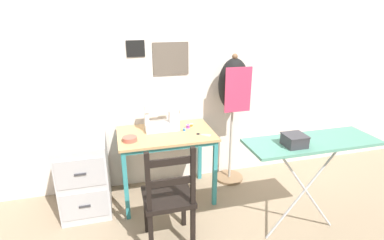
% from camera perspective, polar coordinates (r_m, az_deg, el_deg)
% --- Properties ---
extents(ground_plane, '(14.00, 14.00, 0.00)m').
position_cam_1_polar(ground_plane, '(3.09, -3.51, -17.28)').
color(ground_plane, gray).
extents(wall_back, '(10.00, 0.07, 2.55)m').
position_cam_1_polar(wall_back, '(3.19, -6.51, 9.08)').
color(wall_back, silver).
rests_on(wall_back, ground_plane).
extents(sewing_table, '(0.95, 0.61, 0.74)m').
position_cam_1_polar(sewing_table, '(3.01, -4.90, -4.23)').
color(sewing_table, tan).
rests_on(sewing_table, ground_plane).
extents(sewing_machine, '(0.35, 0.18, 0.31)m').
position_cam_1_polar(sewing_machine, '(3.03, -5.46, 0.58)').
color(sewing_machine, white).
rests_on(sewing_machine, sewing_table).
extents(fabric_bowl, '(0.13, 0.13, 0.04)m').
position_cam_1_polar(fabric_bowl, '(2.84, -11.77, -3.53)').
color(fabric_bowl, '#B25647').
rests_on(fabric_bowl, sewing_table).
extents(scissors, '(0.14, 0.11, 0.01)m').
position_cam_1_polar(scissors, '(2.93, 1.78, -2.76)').
color(scissors, silver).
rests_on(scissors, sewing_table).
extents(thread_spool_near_machine, '(0.03, 0.03, 0.03)m').
position_cam_1_polar(thread_spool_near_machine, '(3.01, -1.48, -1.86)').
color(thread_spool_near_machine, '#2875C1').
rests_on(thread_spool_near_machine, sewing_table).
extents(thread_spool_mid_table, '(0.04, 0.04, 0.04)m').
position_cam_1_polar(thread_spool_mid_table, '(3.08, -0.79, -1.26)').
color(thread_spool_mid_table, purple).
rests_on(thread_spool_mid_table, sewing_table).
extents(thread_spool_far_edge, '(0.04, 0.04, 0.03)m').
position_cam_1_polar(thread_spool_far_edge, '(3.13, -0.13, -0.98)').
color(thread_spool_far_edge, orange).
rests_on(thread_spool_far_edge, sewing_table).
extents(wooden_chair, '(0.40, 0.38, 0.94)m').
position_cam_1_polar(wooden_chair, '(2.51, -4.50, -14.65)').
color(wooden_chair, black).
rests_on(wooden_chair, ground_plane).
extents(filing_cabinet, '(0.45, 0.58, 0.75)m').
position_cam_1_polar(filing_cabinet, '(3.14, -19.76, -9.77)').
color(filing_cabinet, '#B7B7BC').
rests_on(filing_cabinet, ground_plane).
extents(dress_form, '(0.34, 0.32, 1.47)m').
position_cam_1_polar(dress_form, '(3.24, 7.88, 5.36)').
color(dress_form, '#846647').
rests_on(dress_form, ground_plane).
extents(ironing_board, '(1.09, 0.37, 0.90)m').
position_cam_1_polar(ironing_board, '(2.61, 21.83, -4.63)').
color(ironing_board, '#518E7A').
rests_on(ironing_board, ground_plane).
extents(storage_box, '(0.16, 0.16, 0.09)m').
position_cam_1_polar(storage_box, '(2.42, 18.94, -3.67)').
color(storage_box, '#333338').
rests_on(storage_box, ironing_board).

